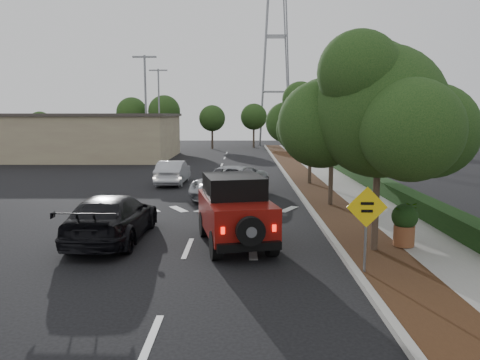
{
  "coord_description": "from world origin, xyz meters",
  "views": [
    {
      "loc": [
        1.68,
        -13.99,
        4.1
      ],
      "look_at": [
        1.6,
        3.0,
        1.71
      ],
      "focal_mm": 35.0,
      "sensor_mm": 36.0,
      "label": 1
    }
  ],
  "objects_px": {
    "black_suv_oncoming": "(112,218)",
    "speed_hump_sign": "(366,218)",
    "red_jeep": "(234,209)",
    "silver_suv_ahead": "(230,182)"
  },
  "relations": [
    {
      "from": "silver_suv_ahead",
      "to": "speed_hump_sign",
      "type": "bearing_deg",
      "value": -50.92
    },
    {
      "from": "red_jeep",
      "to": "black_suv_oncoming",
      "type": "relative_size",
      "value": 0.85
    },
    {
      "from": "red_jeep",
      "to": "speed_hump_sign",
      "type": "relative_size",
      "value": 2.02
    },
    {
      "from": "black_suv_oncoming",
      "to": "red_jeep",
      "type": "bearing_deg",
      "value": 175.83
    },
    {
      "from": "red_jeep",
      "to": "black_suv_oncoming",
      "type": "bearing_deg",
      "value": 162.96
    },
    {
      "from": "black_suv_oncoming",
      "to": "speed_hump_sign",
      "type": "distance_m",
      "value": 8.15
    },
    {
      "from": "red_jeep",
      "to": "silver_suv_ahead",
      "type": "xyz_separation_m",
      "value": [
        -0.33,
        8.38,
        -0.35
      ]
    },
    {
      "from": "silver_suv_ahead",
      "to": "speed_hump_sign",
      "type": "xyz_separation_m",
      "value": [
        3.71,
        -11.41,
        0.76
      ]
    },
    {
      "from": "speed_hump_sign",
      "to": "silver_suv_ahead",
      "type": "bearing_deg",
      "value": 108.54
    },
    {
      "from": "red_jeep",
      "to": "speed_hump_sign",
      "type": "distance_m",
      "value": 4.55
    }
  ]
}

